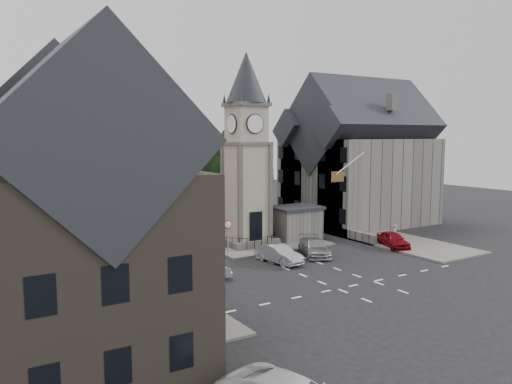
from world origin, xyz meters
TOP-DOWN VIEW (x-y plane):
  - ground at (0.00, 0.00)m, footprint 120.00×120.00m
  - pavement_west at (-12.50, 6.00)m, footprint 6.00×30.00m
  - pavement_east at (12.00, 8.00)m, footprint 6.00×26.00m
  - central_island at (1.50, 8.00)m, footprint 10.00×8.00m
  - road_markings at (0.00, -5.50)m, footprint 20.00×8.00m
  - clock_tower at (0.00, 7.99)m, footprint 4.86×4.86m
  - stone_shelter at (4.80, 7.50)m, footprint 4.30×3.30m
  - town_tree at (2.00, 13.00)m, footprint 7.20×7.20m
  - warning_sign_post at (-3.20, 5.43)m, footprint 0.70×0.19m
  - terrace_pink at (-15.50, 16.00)m, footprint 8.10×7.60m
  - terrace_cream at (-15.50, 8.00)m, footprint 8.10×7.60m
  - terrace_tudor at (-15.50, 0.00)m, footprint 8.10×7.60m
  - building_sw_stone at (-17.00, -9.00)m, footprint 8.60×7.60m
  - backdrop_west at (-12.00, 28.00)m, footprint 20.00×10.00m
  - east_building at (15.59, 11.00)m, footprint 14.40×11.40m
  - east_boundary_wall at (9.20, 10.00)m, footprint 0.40×16.00m
  - flagpole at (8.00, 4.00)m, footprint 3.68×0.10m
  - car_west_blue at (-10.80, -0.93)m, footprint 4.65×3.07m
  - car_west_silver at (-8.16, 0.32)m, footprint 4.24×1.51m
  - car_west_grey at (-8.07, 7.69)m, footprint 5.71×3.28m
  - car_island_silver at (-1.00, 1.62)m, footprint 1.92×4.19m
  - car_island_east at (2.69, 2.09)m, footprint 3.54×4.91m
  - car_east_red at (10.03, 0.79)m, footprint 2.80×4.20m
  - pedestrian at (11.50, 2.00)m, footprint 0.70×0.60m

SIDE VIEW (x-z plane):
  - ground at x=0.00m, z-range 0.00..0.00m
  - road_markings at x=0.00m, z-range 0.00..0.01m
  - pavement_west at x=-12.50m, z-range 0.00..0.14m
  - pavement_east at x=12.00m, z-range 0.00..0.14m
  - central_island at x=1.50m, z-range 0.00..0.16m
  - east_boundary_wall at x=9.20m, z-range 0.00..0.90m
  - car_island_east at x=2.69m, z-range 0.00..1.32m
  - car_east_red at x=10.03m, z-range 0.00..1.33m
  - car_island_silver at x=-1.00m, z-range 0.00..1.33m
  - car_west_silver at x=-8.16m, z-range 0.00..1.39m
  - car_west_blue at x=-10.80m, z-range 0.00..1.47m
  - car_west_grey at x=-8.07m, z-range 0.00..1.50m
  - pedestrian at x=11.50m, z-range 0.00..1.62m
  - stone_shelter at x=4.80m, z-range 0.01..3.09m
  - warning_sign_post at x=-3.20m, z-range 0.60..3.45m
  - backdrop_west at x=-12.00m, z-range 0.00..8.00m
  - building_sw_stone at x=-17.00m, z-range 0.15..10.55m
  - terrace_tudor at x=-15.50m, z-range 0.19..12.19m
  - east_building at x=15.59m, z-range -0.04..12.56m
  - terrace_pink at x=-15.50m, z-range 0.18..12.98m
  - terrace_cream at x=-15.50m, z-range 0.18..12.98m
  - town_tree at x=2.00m, z-range 1.57..12.37m
  - flagpole at x=8.00m, z-range 5.63..8.37m
  - clock_tower at x=0.00m, z-range 0.00..16.25m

